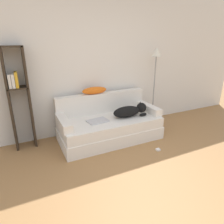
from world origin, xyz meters
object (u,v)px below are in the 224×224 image
couch (110,129)px  bookshelf (18,94)px  power_adapter (158,150)px  laptop (98,121)px  floor_lamp (156,67)px  throw_pillow (94,90)px  dog (130,111)px

couch → bookshelf: size_ratio=1.09×
couch → power_adapter: 0.95m
laptop → floor_lamp: size_ratio=0.24×
couch → power_adapter: bearing=-53.7°
couch → laptop: bearing=-169.7°
laptop → bookshelf: bookshelf is taller
throw_pillow → power_adapter: (0.70, -1.11, -0.86)m
bookshelf → power_adapter: size_ratio=26.69×
dog → laptop: dog is taller
bookshelf → floor_lamp: bearing=-2.2°
laptop → power_adapter: size_ratio=6.10×
floor_lamp → couch: bearing=-166.1°
couch → power_adapter: size_ratio=29.12×
throw_pillow → floor_lamp: 1.38m
dog → bookshelf: size_ratio=0.41×
bookshelf → dog: bearing=-14.5°
dog → floor_lamp: (0.80, 0.37, 0.72)m
couch → bookshelf: bearing=164.8°
floor_lamp → dog: bearing=-154.9°
throw_pillow → bookshelf: (-1.30, 0.03, 0.07)m
couch → dog: dog is taller
dog → throw_pillow: 0.77m
power_adapter → couch: bearing=126.3°
dog → bookshelf: bookshelf is taller
dog → throw_pillow: throw_pillow is taller
laptop → bookshelf: (-1.19, 0.44, 0.51)m
laptop → power_adapter: 1.15m
bookshelf → throw_pillow: bearing=-1.5°
laptop → floor_lamp: (1.44, 0.34, 0.82)m
couch → throw_pillow: bearing=112.3°
laptop → bookshelf: size_ratio=0.23×
bookshelf → floor_lamp: (2.63, -0.10, 0.31)m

